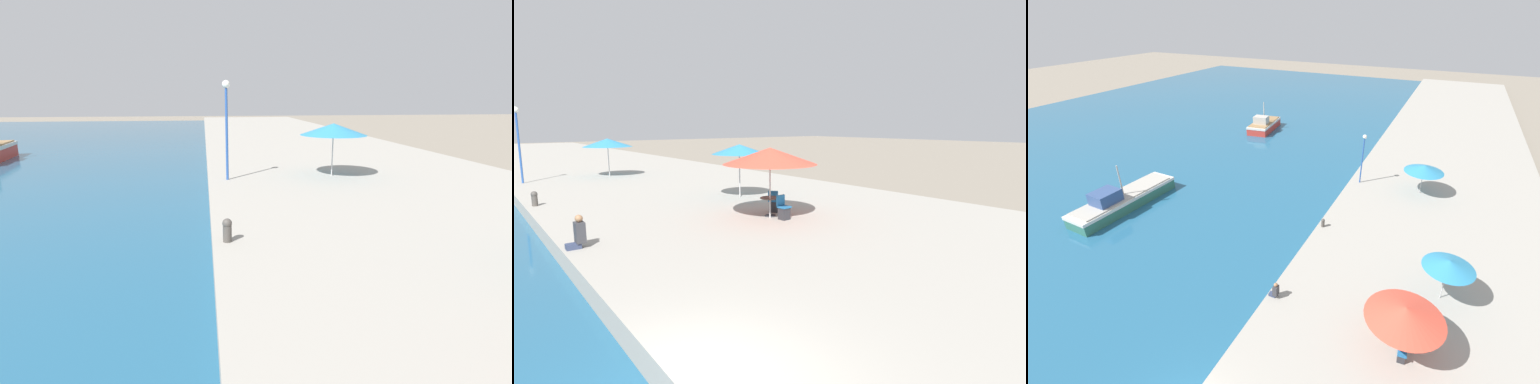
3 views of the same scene
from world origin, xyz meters
The scene contains 10 objects.
quay_promenade centered at (8.00, 37.00, 0.30)m, with size 16.00×90.00×0.61m.
cafe_umbrella_pink centered at (7.14, 7.36, 2.97)m, with size 3.54×3.54×2.68m.
cafe_umbrella_white centered at (8.68, 11.72, 2.95)m, with size 2.68×2.68×2.58m.
cafe_umbrella_striped centered at (6.11, 24.06, 2.90)m, with size 3.23×3.23×2.58m.
cafe_table centered at (7.32, 7.56, 1.14)m, with size 0.80×0.80×0.74m.
cafe_chair_left centered at (7.39, 6.84, 0.93)m, with size 0.44×0.47×0.91m.
cafe_chair_right centered at (7.87, 8.03, 0.93)m, with size 0.59×0.58×0.91m.
person_at_quay centered at (0.47, 7.79, 1.03)m, with size 0.53×0.36×0.98m.
mooring_bollard centered at (0.41, 15.46, 0.95)m, with size 0.26×0.26×0.65m.
lamppost centered at (0.92, 23.78, 3.70)m, with size 0.36×0.36×4.56m.
Camera 2 is at (-2.03, -4.35, 4.13)m, focal length 28.00 mm.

